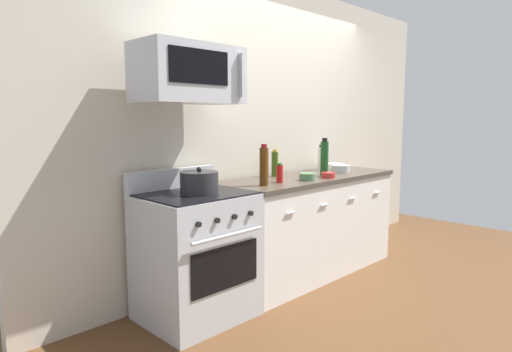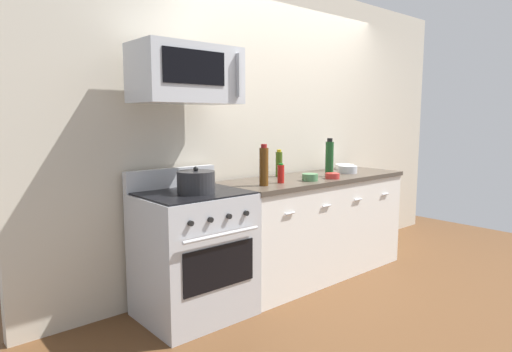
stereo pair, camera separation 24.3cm
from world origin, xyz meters
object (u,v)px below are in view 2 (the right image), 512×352
bottle_hot_sauce_red (281,174)px  bottle_olive_oil (279,164)px  microwave (186,75)px  bowl_steel_prep (348,169)px  bottle_vinegar_white (329,159)px  stockpot (196,182)px  bowl_green_glaze (310,177)px  bottle_wine_amber (264,166)px  bottle_wine_green (329,158)px  bowl_red_small (333,176)px  range_oven (193,253)px  bowl_white_ceramic (345,167)px

bottle_hot_sauce_red → bottle_olive_oil: bottle_olive_oil is taller
microwave → bowl_steel_prep: 1.92m
bottle_vinegar_white → stockpot: bearing=-171.8°
bottle_hot_sauce_red → bowl_green_glaze: bearing=-14.1°
bottle_wine_amber → bottle_vinegar_white: (1.16, 0.31, -0.03)m
microwave → bottle_hot_sauce_red: microwave is taller
bottle_wine_green → microwave: bearing=174.2°
bottle_hot_sauce_red → stockpot: size_ratio=0.61×
microwave → bottle_hot_sauce_red: bearing=-9.7°
bottle_vinegar_white → bowl_red_small: size_ratio=2.06×
range_oven → bowl_steel_prep: (1.74, -0.05, 0.49)m
bottle_hot_sauce_red → bottle_olive_oil: 0.40m
stockpot → bowl_steel_prep: bearing=0.2°
bottle_wine_amber → bottle_olive_oil: (0.47, 0.31, -0.04)m
bowl_red_small → microwave: bearing=169.5°
bottle_wine_amber → stockpot: (-0.60, 0.05, -0.08)m
bowl_white_ceramic → stockpot: bearing=-173.8°
range_oven → microwave: microwave is taller
microwave → bottle_olive_oil: microwave is taller
bottle_wine_amber → bottle_olive_oil: bearing=33.8°
microwave → bottle_vinegar_white: microwave is taller
bottle_wine_amber → bottle_vinegar_white: bearing=14.8°
bottle_wine_green → bottle_vinegar_white: 0.46m
range_oven → bowl_white_ceramic: size_ratio=5.68×
bowl_red_small → bowl_green_glaze: 0.26m
bottle_wine_green → bottle_vinegar_white: bottle_wine_green is taller
bowl_steel_prep → bottle_hot_sauce_red: bearing=-177.4°
bottle_olive_oil → bowl_red_small: 0.49m
range_oven → bottle_wine_amber: (0.60, -0.11, 0.61)m
bottle_wine_green → stockpot: bottle_wine_green is taller
bottle_hot_sauce_red → bottle_olive_oil: size_ratio=0.66×
bottle_wine_amber → bottle_hot_sauce_red: size_ratio=2.02×
bottle_olive_oil → bowl_red_small: bottle_olive_oil is taller
bowl_white_ceramic → bowl_steel_prep: (-0.22, -0.21, 0.01)m
microwave → bowl_steel_prep: (1.74, -0.09, -0.79)m
range_oven → bowl_green_glaze: size_ratio=7.87×
bottle_wine_green → bottle_vinegar_white: size_ratio=1.35×
bottle_wine_green → bottle_hot_sauce_red: size_ratio=2.15×
microwave → bowl_red_small: 1.57m
bottle_wine_green → bowl_green_glaze: size_ratio=2.57×
bottle_wine_green → stockpot: size_ratio=1.30×
bottle_olive_oil → bowl_green_glaze: 0.38m
bottle_olive_oil → bowl_white_ceramic: (0.91, -0.04, -0.09)m
bottle_wine_green → bottle_wine_amber: bottle_wine_green is taller
bottle_wine_amber → bowl_steel_prep: bearing=3.0°
stockpot → bottle_wine_green: bearing=-1.8°
microwave → bowl_green_glaze: (1.08, -0.21, -0.80)m
range_oven → bowl_red_small: size_ratio=8.51×
range_oven → bowl_green_glaze: bearing=-8.5°
microwave → bowl_steel_prep: microwave is taller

